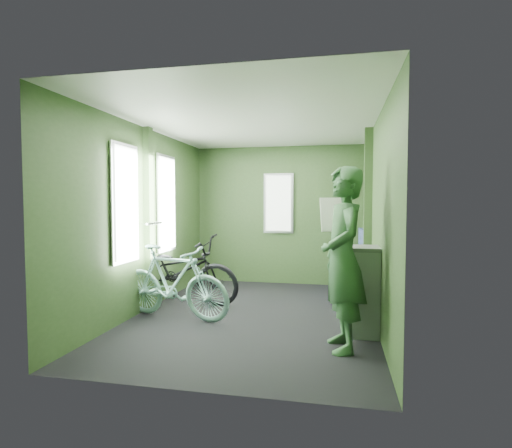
{
  "coord_description": "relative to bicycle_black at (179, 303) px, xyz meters",
  "views": [
    {
      "loc": [
        0.98,
        -4.65,
        1.35
      ],
      "look_at": [
        0.0,
        0.1,
        1.1
      ],
      "focal_mm": 28.0,
      "sensor_mm": 36.0,
      "label": 1
    }
  ],
  "objects": [
    {
      "name": "room",
      "position": [
        1.08,
        -0.31,
        1.44
      ],
      "size": [
        4.0,
        4.02,
        2.31
      ],
      "color": "black",
      "rests_on": "ground"
    },
    {
      "name": "bench_seat",
      "position": [
        2.27,
        0.95,
        0.29
      ],
      "size": [
        0.55,
        0.94,
        0.97
      ],
      "rotation": [
        0.0,
        0.0,
        0.04
      ],
      "color": "navy",
      "rests_on": "ground"
    },
    {
      "name": "waste_box",
      "position": [
        2.38,
        -0.8,
        0.46
      ],
      "size": [
        0.27,
        0.38,
        0.91
      ],
      "primitive_type": "cube",
      "color": "gray",
      "rests_on": "ground"
    },
    {
      "name": "passenger",
      "position": [
        2.15,
        -1.28,
        0.85
      ],
      "size": [
        0.54,
        0.74,
        1.69
      ],
      "rotation": [
        0.0,
        0.0,
        -1.34
      ],
      "color": "#325C34",
      "rests_on": "ground"
    },
    {
      "name": "bicycle_black",
      "position": [
        0.0,
        0.0,
        0.0
      ],
      "size": [
        1.81,
        0.97,
        1.0
      ],
      "primitive_type": "imported",
      "rotation": [
        0.0,
        -0.18,
        1.44
      ],
      "color": "black",
      "rests_on": "ground"
    },
    {
      "name": "bicycle_mint",
      "position": [
        0.22,
        -0.7,
        0.0
      ],
      "size": [
        1.55,
        0.84,
        0.93
      ],
      "primitive_type": "imported",
      "rotation": [
        0.0,
        -0.14,
        1.35
      ],
      "color": "#82BAB1",
      "rests_on": "ground"
    }
  ]
}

